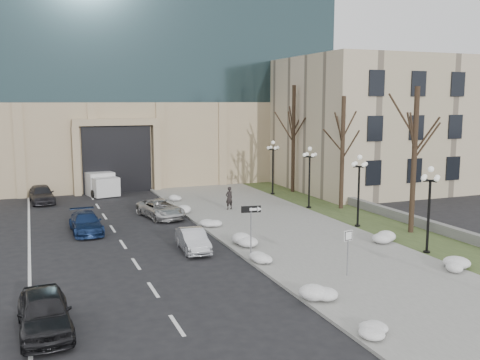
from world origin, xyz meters
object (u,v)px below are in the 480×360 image
(car_e, at_px, (42,194))
(one_way_sign, at_px, (254,216))
(lamppost_a, at_px, (429,198))
(lamppost_d, at_px, (273,160))
(car_a, at_px, (44,312))
(pedestrian, at_px, (229,198))
(keep_sign, at_px, (348,243))
(box_truck, at_px, (96,182))
(car_d, at_px, (161,209))
(car_b, at_px, (193,240))
(car_c, at_px, (86,223))
(lamppost_b, at_px, (359,181))
(lamppost_c, at_px, (310,169))

(car_e, xyz_separation_m, one_way_sign, (9.76, -20.74, 1.63))
(lamppost_a, distance_m, lamppost_d, 19.50)
(lamppost_d, bearing_deg, one_way_sign, -117.75)
(car_a, xyz_separation_m, car_e, (0.51, 25.92, -0.01))
(pedestrian, bearing_deg, car_a, 35.70)
(car_a, bearing_deg, keep_sign, 2.85)
(car_e, relative_size, box_truck, 0.66)
(car_d, height_order, lamppost_a, lamppost_a)
(car_b, xyz_separation_m, keep_sign, (5.37, -6.97, 1.05))
(car_c, bearing_deg, keep_sign, -53.38)
(car_c, distance_m, one_way_sign, 12.00)
(lamppost_d, bearing_deg, car_c, -154.37)
(lamppost_b, relative_size, lamppost_c, 1.00)
(car_b, xyz_separation_m, car_d, (0.28, 8.89, 0.03))
(car_e, distance_m, lamppost_c, 21.45)
(pedestrian, height_order, one_way_sign, one_way_sign)
(box_truck, bearing_deg, lamppost_c, -54.89)
(car_b, relative_size, car_d, 0.80)
(box_truck, xyz_separation_m, lamppost_a, (14.15, -26.21, 2.11))
(lamppost_b, bearing_deg, lamppost_a, -90.00)
(lamppost_a, bearing_deg, car_d, 128.26)
(car_b, bearing_deg, lamppost_c, 37.70)
(keep_sign, distance_m, lamppost_d, 22.11)
(box_truck, xyz_separation_m, lamppost_b, (14.15, -19.71, 2.11))
(car_e, relative_size, one_way_sign, 1.51)
(car_c, bearing_deg, lamppost_c, 3.47)
(pedestrian, bearing_deg, keep_sign, 72.61)
(one_way_sign, height_order, lamppost_d, lamppost_d)
(car_a, xyz_separation_m, lamppost_b, (19.30, 9.34, 2.32))
(one_way_sign, xyz_separation_m, lamppost_d, (9.03, 17.16, 0.70))
(car_e, bearing_deg, box_truck, 29.32)
(box_truck, bearing_deg, pedestrian, -66.37)
(pedestrian, height_order, lamppost_c, lamppost_c)
(keep_sign, bearing_deg, car_d, 98.06)
(car_e, xyz_separation_m, box_truck, (4.64, 3.13, 0.22))
(car_e, xyz_separation_m, lamppost_a, (18.79, -23.08, 2.33))
(car_a, xyz_separation_m, pedestrian, (13.44, 17.43, 0.23))
(car_d, height_order, keep_sign, keep_sign)
(car_e, relative_size, lamppost_b, 0.91)
(car_c, xyz_separation_m, keep_sign, (10.40, -13.31, 1.02))
(car_c, relative_size, lamppost_b, 0.92)
(car_c, bearing_deg, one_way_sign, -52.59)
(car_e, bearing_deg, lamppost_c, -32.92)
(one_way_sign, xyz_separation_m, keep_sign, (2.96, -4.06, -0.72))
(car_a, height_order, keep_sign, keep_sign)
(keep_sign, bearing_deg, car_b, 117.86)
(car_e, bearing_deg, lamppost_d, -15.50)
(car_b, xyz_separation_m, lamppost_a, (11.43, -5.26, 2.47))
(one_way_sign, bearing_deg, lamppost_a, -5.03)
(car_c, bearing_deg, pedestrian, 14.34)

